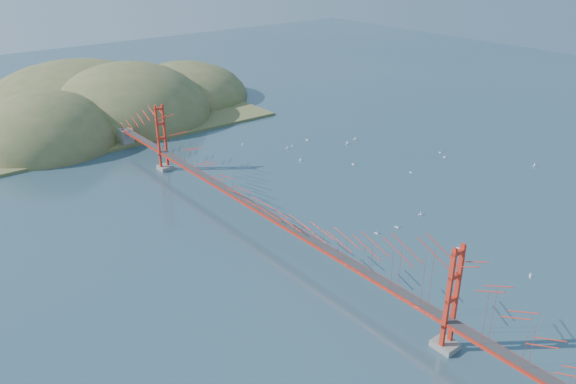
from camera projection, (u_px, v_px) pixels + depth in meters
ground at (266, 234)px, 77.27m from camera, size 320.00×320.00×0.00m
bridge at (264, 187)px, 74.48m from camera, size 2.20×94.40×12.00m
far_headlands at (95, 117)px, 127.29m from camera, size 84.00×58.00×25.00m
sailboat_0 at (376, 233)px, 77.27m from camera, size 0.51×0.55×0.62m
sailboat_14 at (353, 164)px, 100.53m from camera, size 0.60×0.63×0.71m
sailboat_6 at (458, 247)px, 73.60m from camera, size 0.60×0.60×0.66m
sailboat_7 at (287, 148)px, 108.16m from camera, size 0.57×0.54×0.64m
sailboat_3 at (300, 160)px, 102.20m from camera, size 0.59×0.55×0.66m
sailboat_17 at (355, 139)px, 112.76m from camera, size 0.65×0.63×0.73m
sailboat_8 at (347, 143)px, 110.46m from camera, size 0.64×0.57×0.73m
sailboat_5 at (411, 172)px, 97.15m from camera, size 0.45×0.53×0.61m
sailboat_9 at (440, 152)px, 106.13m from camera, size 0.54×0.56×0.63m
sailboat_1 at (397, 227)px, 78.89m from camera, size 0.59×0.63×0.70m
sailboat_4 at (444, 157)px, 103.82m from camera, size 0.49×0.57×0.65m
sailboat_11 at (534, 166)px, 99.85m from camera, size 0.60×0.58×0.68m
sailboat_15 at (307, 140)px, 112.58m from camera, size 0.56×0.64×0.74m
sailboat_12 at (243, 144)px, 110.02m from camera, size 0.55×0.51×0.62m
sailboat_2 at (420, 214)px, 82.45m from camera, size 0.63×0.63×0.67m
sailboat_extra_0 at (292, 146)px, 109.29m from camera, size 0.54×0.54×0.58m
sailboat_extra_1 at (530, 276)px, 67.49m from camera, size 0.66×0.66×0.70m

